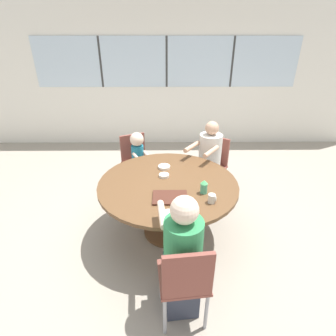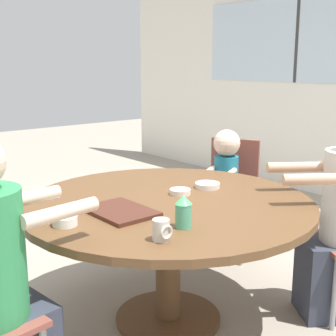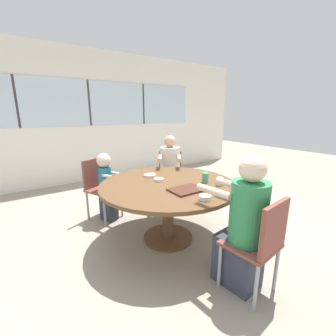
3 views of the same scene
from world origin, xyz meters
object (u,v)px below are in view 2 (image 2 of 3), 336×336
sippy_cup (183,211)px  bowl_white_shallow (207,185)px  bowl_cereal (180,192)px  chair_for_toddler (231,185)px  coffee_mug (161,230)px  bowl_fruit (64,221)px  person_toddler (225,193)px

sippy_cup → bowl_white_shallow: size_ratio=1.03×
sippy_cup → bowl_cereal: (-0.42, 0.36, -0.06)m
chair_for_toddler → coffee_mug: (0.92, -1.46, 0.24)m
bowl_cereal → coffee_mug: bearing=-48.0°
sippy_cup → bowl_white_shallow: bearing=126.2°
coffee_mug → bowl_fruit: (-0.44, -0.22, -0.03)m
bowl_fruit → bowl_cereal: bearing=93.2°
sippy_cup → bowl_white_shallow: 0.71m
coffee_mug → bowl_white_shallow: bearing=122.5°
bowl_white_shallow → bowl_cereal: (-0.00, -0.22, -0.00)m
person_toddler → bowl_white_shallow: 0.73m
sippy_cup → bowl_fruit: sippy_cup is taller
sippy_cup → bowl_fruit: (-0.38, -0.39, -0.06)m
coffee_mug → bowl_white_shallow: coffee_mug is taller
bowl_fruit → sippy_cup: bearing=46.2°
chair_for_toddler → sippy_cup: bearing=99.1°
person_toddler → coffee_mug: person_toddler is taller
bowl_fruit → chair_for_toddler: bearing=106.2°
bowl_white_shallow → bowl_cereal: 0.22m
chair_for_toddler → coffee_mug: bearing=97.4°
person_toddler → sippy_cup: size_ratio=6.36×
coffee_mug → bowl_white_shallow: (-0.48, 0.75, -0.03)m
person_toddler → bowl_fruit: bearing=80.4°
person_toddler → bowl_cereal: (0.38, -0.79, 0.24)m
chair_for_toddler → person_toddler: person_toddler is taller
bowl_fruit → person_toddler: bearing=105.4°
chair_for_toddler → bowl_cereal: (0.45, -0.93, 0.21)m
chair_for_toddler → bowl_fruit: (0.49, -1.68, 0.22)m
coffee_mug → bowl_cereal: (-0.48, 0.53, -0.03)m
coffee_mug → sippy_cup: sippy_cup is taller
person_toddler → bowl_fruit: (0.42, -1.54, 0.24)m
chair_for_toddler → bowl_white_shallow: bearing=97.3°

